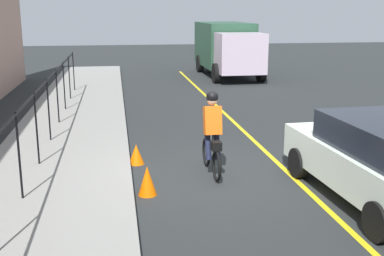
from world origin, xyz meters
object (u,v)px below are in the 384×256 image
object	(u,v)px
cyclist_lead	(212,134)
box_truck_background	(227,47)
patrol_sedan	(379,159)
traffic_cone_near	(136,154)
traffic_cone_far	(147,181)

from	to	relation	value
cyclist_lead	box_truck_background	size ratio (longest dim) A/B	0.27
patrol_sedan	box_truck_background	distance (m)	17.66
patrol_sedan	traffic_cone_near	distance (m)	5.24
cyclist_lead	box_truck_background	bearing A→B (deg)	-15.20
traffic_cone_near	cyclist_lead	bearing A→B (deg)	-122.08
traffic_cone_near	box_truck_background	bearing A→B (deg)	-20.57
cyclist_lead	traffic_cone_far	world-z (taller)	cyclist_lead
cyclist_lead	traffic_cone_far	size ratio (longest dim) A/B	3.16
patrol_sedan	cyclist_lead	bearing A→B (deg)	50.91
cyclist_lead	box_truck_background	distance (m)	16.11
box_truck_background	traffic_cone_near	world-z (taller)	box_truck_background
cyclist_lead	traffic_cone_near	size ratio (longest dim) A/B	3.93
traffic_cone_near	traffic_cone_far	distance (m)	1.99
box_truck_background	traffic_cone_far	bearing A→B (deg)	-18.58
box_truck_background	traffic_cone_far	size ratio (longest dim) A/B	11.66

